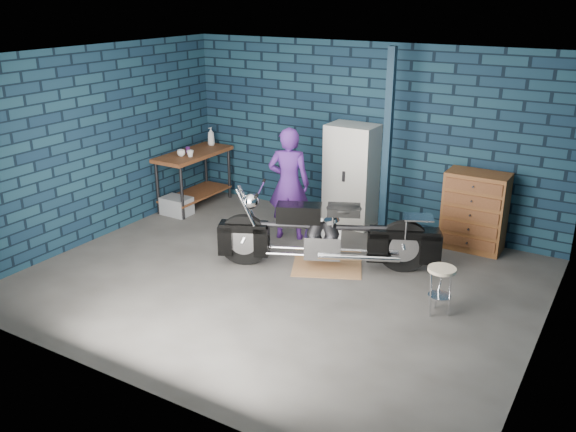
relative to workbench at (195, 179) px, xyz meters
name	(u,v)px	position (x,y,z in m)	size (l,w,h in m)	color
ground	(279,281)	(2.68, -1.69, -0.46)	(6.00, 6.00, 0.00)	#54514E
room_walls	(303,121)	(2.68, -1.13, 1.45)	(6.02, 5.01, 2.71)	#0F2133
support_post	(387,147)	(3.23, 0.26, 0.90)	(0.10, 0.10, 2.70)	#112537
workbench	(195,179)	(0.00, 0.00, 0.00)	(0.60, 1.40, 0.91)	brown
drip_mat	(327,267)	(3.01, -1.03, -0.45)	(0.89, 0.66, 0.01)	#936540
motorcycle	(328,229)	(3.01, -1.03, 0.08)	(2.42, 0.66, 1.07)	black
person	(289,184)	(2.05, -0.40, 0.36)	(0.59, 0.39, 1.62)	#492078
storage_bin	(177,206)	(0.02, -0.50, -0.31)	(0.46, 0.33, 0.29)	gray
locker	(351,176)	(2.57, 0.54, 0.32)	(0.72, 0.51, 1.54)	silver
tool_chest	(474,212)	(4.44, 0.54, 0.09)	(0.82, 0.45, 1.09)	brown
shop_stool	(440,291)	(4.62, -1.47, -0.17)	(0.31, 0.31, 0.56)	beige
cup_a	(181,153)	(0.00, -0.29, 0.51)	(0.13, 0.13, 0.10)	beige
cup_b	(190,154)	(0.14, -0.24, 0.51)	(0.11, 0.11, 0.10)	beige
mug_purple	(188,150)	(-0.05, -0.07, 0.50)	(0.07, 0.07, 0.10)	#591B6C
bottle	(211,136)	(-0.05, 0.54, 0.61)	(0.12, 0.12, 0.31)	gray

